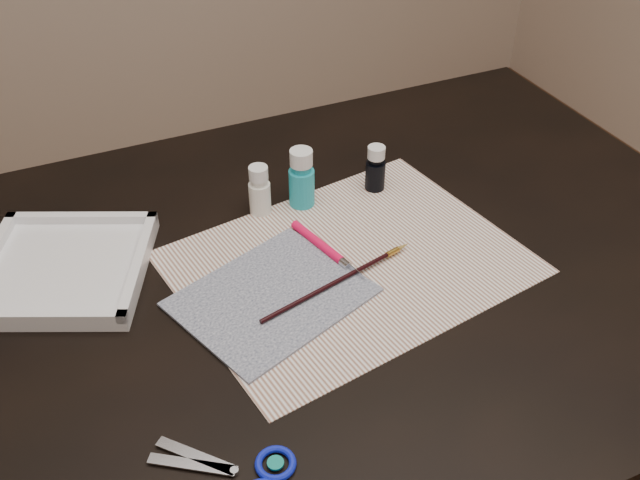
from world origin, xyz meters
name	(u,v)px	position (x,y,z in m)	size (l,w,h in m)	color
table	(320,429)	(0.00, 0.00, 0.38)	(1.30, 0.90, 0.75)	black
paper	(349,263)	(0.04, -0.01, 0.75)	(0.48, 0.37, 0.00)	white
canvas	(272,297)	(-0.09, -0.03, 0.75)	(0.24, 0.19, 0.00)	#101934
paint_bottle_white	(259,190)	(-0.03, 0.16, 0.79)	(0.03, 0.03, 0.08)	white
paint_bottle_cyan	(302,178)	(0.04, 0.16, 0.80)	(0.04, 0.04, 0.10)	#20A9BA
paint_bottle_navy	(376,168)	(0.17, 0.15, 0.79)	(0.03, 0.03, 0.08)	black
paintbrush	(340,280)	(0.01, -0.05, 0.76)	(0.27, 0.01, 0.01)	black
craft_knife	(329,251)	(0.02, 0.02, 0.76)	(0.17, 0.01, 0.01)	#F50D48
scissors	(219,472)	(-0.24, -0.27, 0.75)	(0.18, 0.09, 0.01)	silver
palette_tray	(63,267)	(-0.34, 0.13, 0.76)	(0.23, 0.23, 0.03)	white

